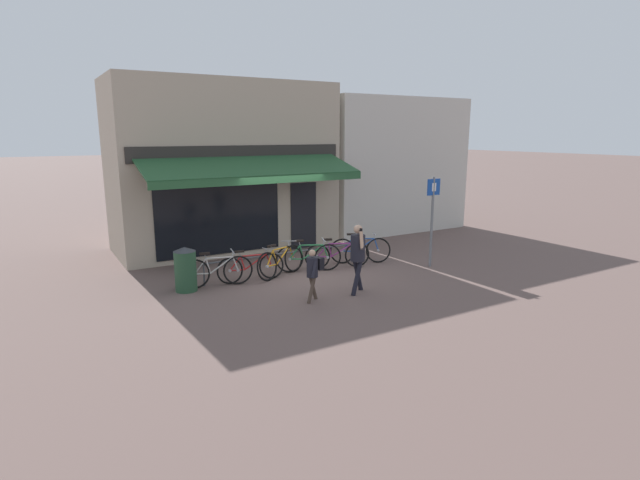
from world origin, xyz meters
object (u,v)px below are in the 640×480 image
object	(u,v)px
bicycle_silver	(216,271)
pedestrian_child	(313,269)
bicycle_green	(309,257)
pedestrian_adult	(358,251)
bicycle_purple	(337,255)
parking_sign	(432,212)
bicycle_orange	(280,261)
bicycle_red	(251,267)
litter_bin	(185,269)
bicycle_blue	(360,250)

from	to	relation	value
bicycle_silver	pedestrian_child	world-z (taller)	pedestrian_child
bicycle_green	pedestrian_adult	bearing A→B (deg)	-68.10
bicycle_purple	pedestrian_adult	size ratio (longest dim) A/B	1.08
bicycle_green	parking_sign	xyz separation A→B (m)	(3.17, -1.25, 1.13)
bicycle_orange	bicycle_silver	bearing A→B (deg)	158.36
bicycle_red	pedestrian_child	bearing A→B (deg)	-69.92
bicycle_red	litter_bin	xyz separation A→B (m)	(-1.62, 0.03, 0.17)
bicycle_blue	pedestrian_child	xyz separation A→B (m)	(-2.79, -2.17, 0.35)
parking_sign	bicycle_orange	bearing A→B (deg)	162.35
bicycle_red	bicycle_blue	distance (m)	3.37
bicycle_purple	bicycle_red	bearing A→B (deg)	-163.31
bicycle_silver	pedestrian_adult	distance (m)	3.43
bicycle_green	pedestrian_child	bearing A→B (deg)	-97.32
bicycle_silver	bicycle_blue	distance (m)	4.27
pedestrian_adult	litter_bin	bearing A→B (deg)	-43.83
bicycle_orange	bicycle_green	world-z (taller)	bicycle_orange
bicycle_green	litter_bin	xyz separation A→B (m)	(-3.29, 0.02, 0.13)
bicycle_red	bicycle_purple	distance (m)	2.51
bicycle_silver	bicycle_green	size ratio (longest dim) A/B	1.03
pedestrian_adult	bicycle_blue	bearing A→B (deg)	-137.86
bicycle_purple	pedestrian_child	distance (m)	2.82
bicycle_orange	parking_sign	size ratio (longest dim) A/B	0.68
bicycle_green	bicycle_blue	world-z (taller)	bicycle_green
bicycle_red	bicycle_orange	size ratio (longest dim) A/B	1.03
bicycle_orange	bicycle_blue	xyz separation A→B (m)	(2.53, 0.02, -0.00)
bicycle_red	bicycle_purple	size ratio (longest dim) A/B	1.01
bicycle_orange	litter_bin	world-z (taller)	litter_bin
bicycle_silver	pedestrian_child	xyz separation A→B (m)	(1.48, -2.09, 0.34)
bicycle_green	bicycle_orange	bearing A→B (deg)	-161.57
bicycle_red	parking_sign	distance (m)	5.13
bicycle_red	bicycle_green	bearing A→B (deg)	5.01
bicycle_blue	litter_bin	bearing A→B (deg)	-154.24
litter_bin	bicycle_silver	bearing A→B (deg)	-4.25
bicycle_green	bicycle_blue	distance (m)	1.71
bicycle_blue	pedestrian_adult	size ratio (longest dim) A/B	1.00
pedestrian_child	parking_sign	xyz separation A→B (m)	(4.25, 0.87, 0.79)
bicycle_orange	pedestrian_child	world-z (taller)	pedestrian_child
bicycle_silver	litter_bin	bearing A→B (deg)	-173.59
bicycle_red	bicycle_green	world-z (taller)	bicycle_green
bicycle_blue	parking_sign	xyz separation A→B (m)	(1.46, -1.29, 1.13)
bicycle_green	bicycle_blue	size ratio (longest dim) A/B	1.04
bicycle_purple	pedestrian_adult	bearing A→B (deg)	-91.71
litter_bin	parking_sign	bearing A→B (deg)	-11.12
bicycle_orange	bicycle_blue	size ratio (longest dim) A/B	1.05
bicycle_purple	parking_sign	distance (m)	2.84
bicycle_orange	parking_sign	distance (m)	4.34
bicycle_orange	litter_bin	xyz separation A→B (m)	(-2.46, -0.00, 0.14)
bicycle_red	parking_sign	xyz separation A→B (m)	(4.84, -1.24, 1.16)
bicycle_blue	bicycle_silver	bearing A→B (deg)	-153.47
bicycle_purple	bicycle_blue	size ratio (longest dim) A/B	1.07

